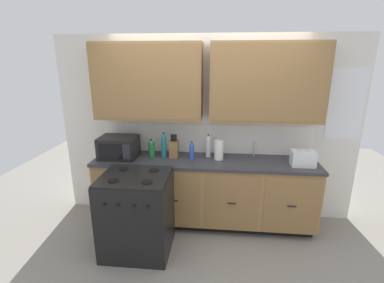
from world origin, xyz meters
TOP-DOWN VIEW (x-y plane):
  - ground_plane at (0.00, 0.00)m, footprint 8.00×8.00m
  - wall_unit at (0.00, 0.50)m, footprint 4.04×0.40m
  - counter_run at (0.00, 0.30)m, footprint 2.87×0.64m
  - stove_range at (-0.73, -0.33)m, footprint 0.76×0.68m
  - microwave at (-1.13, 0.28)m, footprint 0.48×0.37m
  - toaster at (1.20, 0.21)m, footprint 0.28×0.18m
  - knife_block at (-0.41, 0.37)m, footprint 0.11×0.14m
  - sink_faucet at (0.65, 0.51)m, footprint 0.02×0.02m
  - paper_towel_roll at (0.18, 0.34)m, footprint 0.12×0.12m
  - bottle_clear at (0.04, 0.43)m, footprint 0.07×0.07m
  - bottle_green at (-0.71, 0.36)m, footprint 0.08×0.08m
  - bottle_blue at (-0.17, 0.32)m, footprint 0.06×0.06m
  - bottle_teal at (-0.54, 0.35)m, footprint 0.07×0.07m

SIDE VIEW (x-z plane):
  - ground_plane at x=0.00m, z-range 0.00..0.00m
  - stove_range at x=-0.73m, z-range 0.00..0.95m
  - counter_run at x=0.00m, z-range 0.01..0.93m
  - toaster at x=1.20m, z-range 0.92..1.11m
  - sink_faucet at x=0.65m, z-range 0.92..1.12m
  - knife_block at x=-0.41m, z-range 0.88..1.19m
  - bottle_blue at x=-0.17m, z-range 0.92..1.15m
  - bottle_green at x=-0.71m, z-range 0.92..1.16m
  - paper_towel_roll at x=0.18m, z-range 0.92..1.18m
  - microwave at x=-1.13m, z-range 0.92..1.20m
  - bottle_clear at x=0.04m, z-range 0.92..1.22m
  - bottle_teal at x=-0.54m, z-range 0.92..1.25m
  - wall_unit at x=0.00m, z-range 0.42..2.90m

